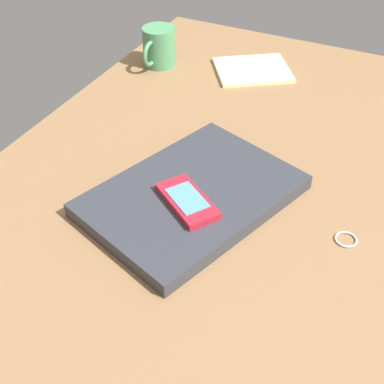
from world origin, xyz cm
name	(u,v)px	position (x,y,z in cm)	size (l,w,h in cm)	color
desk_surface	(226,189)	(0.00, 0.00, 1.50)	(120.00, 80.00, 3.00)	olive
laptop_closed	(192,196)	(6.90, -3.07, 4.23)	(32.67, 22.73, 2.45)	#33353D
cell_phone_on_laptop	(187,201)	(10.26, -2.25, 6.07)	(10.61, 12.09, 1.30)	red
notepad	(253,70)	(-39.10, -10.34, 3.40)	(13.34, 16.04, 0.80)	#F2EDB2
key_ring	(346,239)	(4.79, 21.15, 3.18)	(3.38, 3.38, 0.36)	silver
coffee_mug	(159,47)	(-32.90, -30.79, 7.33)	(10.53, 7.30, 8.65)	#4C9360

